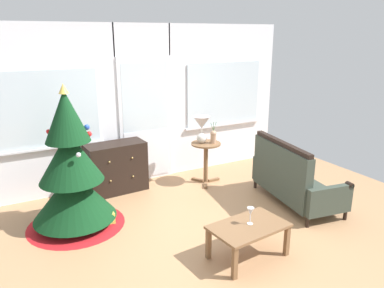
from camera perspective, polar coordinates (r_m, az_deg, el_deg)
The scene contains 11 objects.
ground_plane at distance 4.81m, azimuth 2.70°, elevation -13.25°, with size 6.76×6.76×0.00m, color #AD7F56.
back_wall_with_door at distance 6.15m, azimuth -7.33°, elevation 6.01°, with size 5.20×0.14×2.55m.
christmas_tree at distance 4.92m, azimuth -17.90°, elevation -4.84°, with size 1.24×1.24×1.83m.
dresser_cabinet at distance 5.92m, azimuth -11.50°, elevation -3.54°, with size 0.92×0.48×0.78m.
settee_sofa at distance 5.57m, azimuth 14.96°, elevation -5.23°, with size 0.91×1.57×0.96m.
side_table at distance 6.08m, azimuth 2.13°, elevation -1.66°, with size 0.50×0.48×0.69m.
table_lamp at distance 5.95m, azimuth 1.49°, elevation 2.79°, with size 0.28×0.28×0.44m.
flower_vase at distance 5.99m, azimuth 3.28°, elevation 1.21°, with size 0.11×0.10×0.35m.
coffee_table at distance 4.22m, azimuth 8.65°, elevation -12.85°, with size 0.89×0.60×0.39m.
wine_glass at distance 4.16m, azimuth 8.94°, elevation -10.26°, with size 0.08×0.08×0.20m.
gift_box at distance 5.06m, azimuth -12.77°, elevation -11.04°, with size 0.16×0.14×0.16m, color #D8C64C.
Camera 1 is at (-2.20, -3.55, 2.39)m, focal length 34.85 mm.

